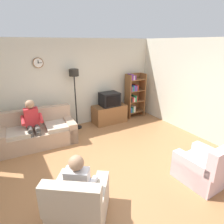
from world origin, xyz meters
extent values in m
plane|color=#9E6B42|center=(0.00, 0.00, 0.00)|extent=(12.00, 12.00, 0.00)
cube|color=beige|center=(0.00, 2.66, 1.35)|extent=(6.20, 0.12, 2.70)
cylinder|color=brown|center=(-0.93, 2.58, 2.05)|extent=(0.28, 0.03, 0.28)
cylinder|color=white|center=(-0.93, 2.56, 2.05)|extent=(0.24, 0.01, 0.24)
cube|color=black|center=(-0.93, 2.56, 2.08)|extent=(0.02, 0.01, 0.09)
cube|color=black|center=(-0.89, 2.56, 2.05)|extent=(0.11, 0.01, 0.01)
cube|color=beige|center=(2.86, 0.00, 1.35)|extent=(0.12, 5.80, 2.70)
cube|color=tan|center=(-1.27, 1.84, 0.21)|extent=(1.94, 0.95, 0.42)
cube|color=tan|center=(-1.25, 2.20, 0.66)|extent=(1.91, 0.31, 0.48)
cube|color=tan|center=(-0.43, 1.79, 0.28)|extent=(0.27, 0.85, 0.56)
cube|color=tan|center=(-2.11, 1.88, 0.28)|extent=(0.27, 0.85, 0.56)
cube|color=#BCAD99|center=(-0.77, 1.76, 0.47)|extent=(0.64, 0.71, 0.10)
cube|color=#BCAD99|center=(-1.77, 1.81, 0.47)|extent=(0.64, 0.71, 0.10)
cube|color=brown|center=(1.10, 2.25, 0.30)|extent=(1.10, 0.56, 0.60)
cube|color=black|center=(1.10, 2.51, 0.33)|extent=(1.10, 0.04, 0.03)
cube|color=black|center=(1.10, 2.23, 0.82)|extent=(0.60, 0.48, 0.44)
cube|color=black|center=(1.10, 1.98, 0.82)|extent=(0.50, 0.01, 0.36)
cube|color=brown|center=(1.87, 2.30, 0.78)|extent=(0.04, 0.36, 1.55)
cube|color=brown|center=(2.51, 2.30, 0.78)|extent=(0.04, 0.36, 1.55)
cube|color=brown|center=(2.19, 2.47, 0.78)|extent=(0.64, 0.02, 1.55)
cube|color=brown|center=(2.19, 2.30, 0.19)|extent=(0.60, 0.34, 0.02)
cube|color=#2D59A5|center=(1.94, 2.28, 0.30)|extent=(0.05, 0.28, 0.18)
cube|color=#267F4C|center=(2.00, 2.28, 0.30)|extent=(0.05, 0.28, 0.20)
cube|color=silver|center=(2.05, 2.28, 0.31)|extent=(0.04, 0.28, 0.21)
cube|color=silver|center=(2.09, 2.28, 0.32)|extent=(0.04, 0.28, 0.22)
cube|color=brown|center=(2.19, 2.30, 0.58)|extent=(0.60, 0.34, 0.02)
cube|color=black|center=(1.94, 2.28, 0.66)|extent=(0.05, 0.28, 0.14)
cube|color=red|center=(2.00, 2.28, 0.67)|extent=(0.05, 0.28, 0.16)
cube|color=silver|center=(2.06, 2.28, 0.67)|extent=(0.05, 0.28, 0.16)
cube|color=#267F4C|center=(2.12, 2.28, 0.70)|extent=(0.06, 0.28, 0.21)
cube|color=red|center=(2.17, 2.28, 0.68)|extent=(0.03, 0.28, 0.17)
cube|color=brown|center=(2.19, 2.30, 0.97)|extent=(0.60, 0.34, 0.02)
cube|color=#72338C|center=(1.93, 2.28, 1.07)|extent=(0.03, 0.28, 0.17)
cube|color=#267F4C|center=(1.97, 2.28, 1.07)|extent=(0.04, 0.28, 0.17)
cube|color=#2D59A5|center=(2.02, 2.28, 1.08)|extent=(0.05, 0.28, 0.21)
cube|color=#72338C|center=(2.09, 2.28, 1.08)|extent=(0.05, 0.28, 0.19)
cube|color=#2D59A5|center=(2.13, 2.28, 1.07)|extent=(0.04, 0.28, 0.18)
cube|color=red|center=(2.18, 2.28, 1.08)|extent=(0.04, 0.28, 0.20)
cube|color=brown|center=(2.19, 2.30, 1.36)|extent=(0.60, 0.34, 0.02)
cube|color=#72338C|center=(1.95, 2.28, 1.47)|extent=(0.06, 0.28, 0.20)
cube|color=silver|center=(2.00, 2.28, 1.44)|extent=(0.04, 0.28, 0.15)
cube|color=#72338C|center=(2.06, 2.28, 1.44)|extent=(0.05, 0.28, 0.15)
cylinder|color=black|center=(-0.02, 2.35, 0.01)|extent=(0.28, 0.28, 0.03)
cylinder|color=black|center=(-0.02, 2.35, 0.85)|extent=(0.04, 0.04, 1.70)
cylinder|color=black|center=(-0.02, 2.35, 1.75)|extent=(0.28, 0.28, 0.20)
cube|color=#BCAD99|center=(-1.15, -0.86, 0.20)|extent=(1.14, 1.15, 0.40)
cube|color=#BCAD99|center=(-1.37, -1.16, 0.65)|extent=(0.75, 0.61, 0.50)
cube|color=#BCAD99|center=(-1.39, -0.67, 0.28)|extent=(0.63, 0.77, 0.56)
cube|color=#BCAD99|center=(-0.90, -1.02, 0.28)|extent=(0.63, 0.77, 0.56)
cube|color=beige|center=(1.23, -1.23, 0.20)|extent=(0.83, 0.87, 0.40)
cube|color=beige|center=(1.25, -1.60, 0.65)|extent=(0.81, 0.21, 0.50)
cube|color=beige|center=(0.93, -1.22, 0.28)|extent=(0.23, 0.81, 0.56)
cube|color=beige|center=(1.53, -1.19, 0.28)|extent=(0.23, 0.81, 0.56)
cube|color=red|center=(-1.37, 1.89, 0.78)|extent=(0.35, 0.22, 0.48)
sphere|color=#A37A5B|center=(-1.37, 1.88, 1.13)|extent=(0.22, 0.22, 0.22)
cylinder|color=#4C4742|center=(-1.29, 1.69, 0.54)|extent=(0.15, 0.39, 0.13)
cylinder|color=#4C4742|center=(-1.47, 1.70, 0.54)|extent=(0.15, 0.39, 0.13)
cylinder|color=#4C4742|center=(-1.30, 1.50, 0.26)|extent=(0.12, 0.12, 0.52)
cylinder|color=#4C4742|center=(-1.48, 1.51, 0.26)|extent=(0.12, 0.12, 0.52)
cylinder|color=red|center=(-1.17, 1.77, 0.76)|extent=(0.11, 0.34, 0.20)
cylinder|color=red|center=(-1.59, 1.80, 0.76)|extent=(0.11, 0.34, 0.20)
cube|color=silver|center=(-1.18, -0.90, 0.66)|extent=(0.39, 0.36, 0.48)
sphere|color=#A37A5B|center=(-1.18, -0.89, 1.01)|extent=(0.22, 0.22, 0.22)
cylinder|color=black|center=(-1.15, -0.70, 0.42)|extent=(0.33, 0.38, 0.13)
cylinder|color=black|center=(-1.00, -0.80, 0.42)|extent=(0.33, 0.38, 0.13)
cylinder|color=black|center=(-1.03, -0.54, 0.20)|extent=(0.15, 0.15, 0.40)
cylinder|color=black|center=(-0.89, -0.65, 0.20)|extent=(0.15, 0.15, 0.40)
cylinder|color=silver|center=(-1.30, -0.70, 0.64)|extent=(0.27, 0.32, 0.20)
cylinder|color=silver|center=(-0.96, -0.94, 0.64)|extent=(0.27, 0.32, 0.20)
camera|label=1|loc=(-1.89, -3.12, 2.58)|focal=31.09mm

